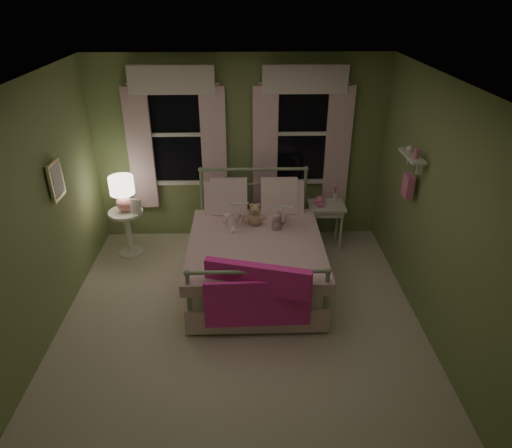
{
  "coord_description": "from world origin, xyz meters",
  "views": [
    {
      "loc": [
        0.07,
        -3.97,
        3.37
      ],
      "look_at": [
        0.18,
        0.49,
        1.0
      ],
      "focal_mm": 32.0,
      "sensor_mm": 36.0,
      "label": 1
    }
  ],
  "objects_px": {
    "teddy_bear": "(255,216)",
    "nightstand_right": "(326,211)",
    "child_right": "(276,202)",
    "table_lamp": "(122,190)",
    "nightstand_left": "(128,226)",
    "child_left": "(232,197)",
    "bed": "(255,255)"
  },
  "relations": [
    {
      "from": "teddy_bear",
      "to": "nightstand_right",
      "type": "xyz_separation_m",
      "value": [
        1.01,
        0.61,
        -0.24
      ]
    },
    {
      "from": "child_right",
      "to": "table_lamp",
      "type": "xyz_separation_m",
      "value": [
        -2.01,
        0.3,
        0.05
      ]
    },
    {
      "from": "nightstand_left",
      "to": "nightstand_right",
      "type": "relative_size",
      "value": 1.02
    },
    {
      "from": "child_left",
      "to": "nightstand_left",
      "type": "bearing_deg",
      "value": -13.5
    },
    {
      "from": "bed",
      "to": "nightstand_left",
      "type": "xyz_separation_m",
      "value": [
        -1.73,
        0.72,
        0.03
      ]
    },
    {
      "from": "teddy_bear",
      "to": "nightstand_right",
      "type": "bearing_deg",
      "value": 30.93
    },
    {
      "from": "bed",
      "to": "child_right",
      "type": "distance_m",
      "value": 0.72
    },
    {
      "from": "child_right",
      "to": "table_lamp",
      "type": "relative_size",
      "value": 1.37
    },
    {
      "from": "bed",
      "to": "child_right",
      "type": "relative_size",
      "value": 3.07
    },
    {
      "from": "child_right",
      "to": "teddy_bear",
      "type": "bearing_deg",
      "value": 35.47
    },
    {
      "from": "bed",
      "to": "nightstand_right",
      "type": "relative_size",
      "value": 3.18
    },
    {
      "from": "nightstand_left",
      "to": "nightstand_right",
      "type": "xyz_separation_m",
      "value": [
        2.74,
        0.15,
        0.13
      ]
    },
    {
      "from": "bed",
      "to": "nightstand_left",
      "type": "relative_size",
      "value": 3.13
    },
    {
      "from": "child_right",
      "to": "nightstand_right",
      "type": "bearing_deg",
      "value": -142.56
    },
    {
      "from": "child_left",
      "to": "bed",
      "type": "bearing_deg",
      "value": 121.84
    },
    {
      "from": "child_left",
      "to": "child_right",
      "type": "distance_m",
      "value": 0.57
    },
    {
      "from": "nightstand_left",
      "to": "nightstand_right",
      "type": "distance_m",
      "value": 2.75
    },
    {
      "from": "bed",
      "to": "teddy_bear",
      "type": "xyz_separation_m",
      "value": [
        0.0,
        0.26,
        0.41
      ]
    },
    {
      "from": "child_left",
      "to": "child_right",
      "type": "xyz_separation_m",
      "value": [
        0.56,
        0.0,
        -0.08
      ]
    },
    {
      "from": "teddy_bear",
      "to": "table_lamp",
      "type": "bearing_deg",
      "value": 165.12
    },
    {
      "from": "child_left",
      "to": "teddy_bear",
      "type": "xyz_separation_m",
      "value": [
        0.28,
        -0.16,
        -0.19
      ]
    },
    {
      "from": "teddy_bear",
      "to": "child_right",
      "type": "bearing_deg",
      "value": 29.5
    },
    {
      "from": "teddy_bear",
      "to": "table_lamp",
      "type": "distance_m",
      "value": 1.8
    },
    {
      "from": "teddy_bear",
      "to": "nightstand_left",
      "type": "xyz_separation_m",
      "value": [
        -1.73,
        0.46,
        -0.37
      ]
    },
    {
      "from": "teddy_bear",
      "to": "table_lamp",
      "type": "height_order",
      "value": "table_lamp"
    },
    {
      "from": "child_left",
      "to": "teddy_bear",
      "type": "distance_m",
      "value": 0.37
    },
    {
      "from": "child_right",
      "to": "bed",
      "type": "bearing_deg",
      "value": 62.37
    },
    {
      "from": "child_right",
      "to": "nightstand_left",
      "type": "xyz_separation_m",
      "value": [
        -2.01,
        0.3,
        -0.48
      ]
    },
    {
      "from": "teddy_bear",
      "to": "nightstand_right",
      "type": "height_order",
      "value": "teddy_bear"
    },
    {
      "from": "child_left",
      "to": "teddy_bear",
      "type": "relative_size",
      "value": 2.63
    },
    {
      "from": "child_left",
      "to": "nightstand_right",
      "type": "xyz_separation_m",
      "value": [
        1.29,
        0.45,
        -0.43
      ]
    },
    {
      "from": "bed",
      "to": "child_left",
      "type": "xyz_separation_m",
      "value": [
        -0.28,
        0.42,
        0.6
      ]
    }
  ]
}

